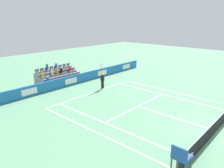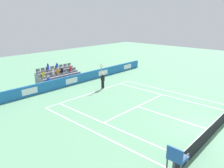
% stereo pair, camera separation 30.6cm
% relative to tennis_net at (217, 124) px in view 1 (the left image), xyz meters
% --- Properties ---
extents(ground_plane, '(80.00, 80.00, 0.00)m').
position_rel_tennis_net_xyz_m(ground_plane, '(0.00, 0.00, -0.49)').
color(ground_plane, '#669E77').
extents(line_baseline, '(10.97, 0.10, 0.01)m').
position_rel_tennis_net_xyz_m(line_baseline, '(0.00, -11.89, -0.49)').
color(line_baseline, white).
rests_on(line_baseline, ground).
extents(line_service, '(8.23, 0.10, 0.01)m').
position_rel_tennis_net_xyz_m(line_service, '(0.00, -6.40, -0.49)').
color(line_service, white).
rests_on(line_service, ground).
extents(line_centre_service, '(0.10, 6.40, 0.01)m').
position_rel_tennis_net_xyz_m(line_centre_service, '(0.00, -3.20, -0.49)').
color(line_centre_service, white).
rests_on(line_centre_service, ground).
extents(line_singles_sideline_left, '(0.10, 11.89, 0.01)m').
position_rel_tennis_net_xyz_m(line_singles_sideline_left, '(4.12, -5.95, -0.49)').
color(line_singles_sideline_left, white).
rests_on(line_singles_sideline_left, ground).
extents(line_singles_sideline_right, '(0.10, 11.89, 0.01)m').
position_rel_tennis_net_xyz_m(line_singles_sideline_right, '(-4.12, -5.95, -0.49)').
color(line_singles_sideline_right, white).
rests_on(line_singles_sideline_right, ground).
extents(line_doubles_sideline_left, '(0.10, 11.89, 0.01)m').
position_rel_tennis_net_xyz_m(line_doubles_sideline_left, '(5.49, -5.95, -0.49)').
color(line_doubles_sideline_left, white).
rests_on(line_doubles_sideline_left, ground).
extents(line_doubles_sideline_right, '(0.10, 11.89, 0.01)m').
position_rel_tennis_net_xyz_m(line_doubles_sideline_right, '(-5.49, -5.95, -0.49)').
color(line_doubles_sideline_right, white).
rests_on(line_doubles_sideline_right, ground).
extents(line_centre_mark, '(0.10, 0.20, 0.01)m').
position_rel_tennis_net_xyz_m(line_centre_mark, '(0.00, -11.79, -0.49)').
color(line_centre_mark, white).
rests_on(line_centre_mark, ground).
extents(sponsor_barrier, '(24.82, 0.22, 1.08)m').
position_rel_tennis_net_xyz_m(sponsor_barrier, '(0.00, -15.54, 0.05)').
color(sponsor_barrier, '#1E66AD').
rests_on(sponsor_barrier, ground).
extents(tennis_net, '(11.97, 0.10, 1.07)m').
position_rel_tennis_net_xyz_m(tennis_net, '(0.00, 0.00, 0.00)').
color(tennis_net, '#33383D').
rests_on(tennis_net, ground).
extents(tennis_player, '(0.53, 0.39, 2.85)m').
position_rel_tennis_net_xyz_m(tennis_player, '(-1.46, -12.01, 0.50)').
color(tennis_player, black).
rests_on(tennis_player, ground).
extents(umpire_chair, '(0.70, 0.70, 2.34)m').
position_rel_tennis_net_xyz_m(umpire_chair, '(6.76, 0.47, 1.03)').
color(umpire_chair, '#474C54').
rests_on(umpire_chair, ground).
extents(stadium_stand, '(4.96, 2.85, 2.21)m').
position_rel_tennis_net_xyz_m(stadium_stand, '(0.01, -17.85, 0.06)').
color(stadium_stand, gray).
rests_on(stadium_stand, ground).
extents(loose_tennis_ball, '(0.07, 0.07, 0.07)m').
position_rel_tennis_net_xyz_m(loose_tennis_ball, '(-0.79, -3.33, -0.46)').
color(loose_tennis_ball, '#D1E533').
rests_on(loose_tennis_ball, ground).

